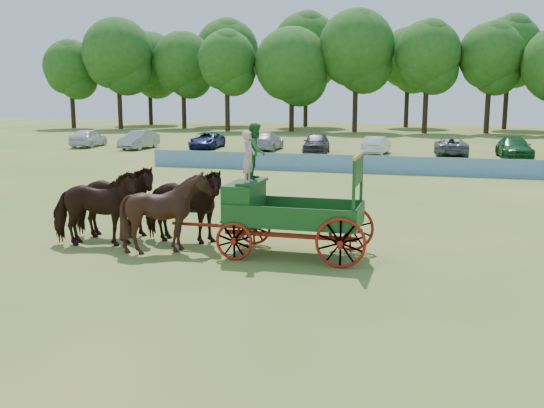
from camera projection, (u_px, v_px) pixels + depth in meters
The scene contains 9 objects.
ground at pixel (308, 247), 18.60m from camera, with size 160.00×160.00×0.00m, color #9E9047.
horse_lead_left at pixel (95, 208), 18.42m from camera, with size 1.29×2.83×2.39m, color black.
horse_lead_right at pixel (114, 202), 19.47m from camera, with size 1.29×2.83×2.39m, color black.
horse_wheel_left at pixel (167, 212), 17.80m from camera, with size 1.93×2.17×2.39m, color black.
horse_wheel_right at pixel (183, 206), 18.84m from camera, with size 1.29×2.83×2.39m, color black.
farm_dray at pixel (269, 198), 17.51m from camera, with size 6.00×2.00×3.79m.
sponsor_banner at pixel (355, 164), 35.84m from camera, with size 26.00×0.08×1.05m, color #1F6AAB.
parked_cars at pixel (349, 143), 47.62m from camera, with size 46.69×7.11×1.62m.
treeline at pixel (368, 54), 74.93m from camera, with size 89.63×22.86×15.78m.
Camera 1 is at (3.71, -17.71, 4.64)m, focal length 40.00 mm.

